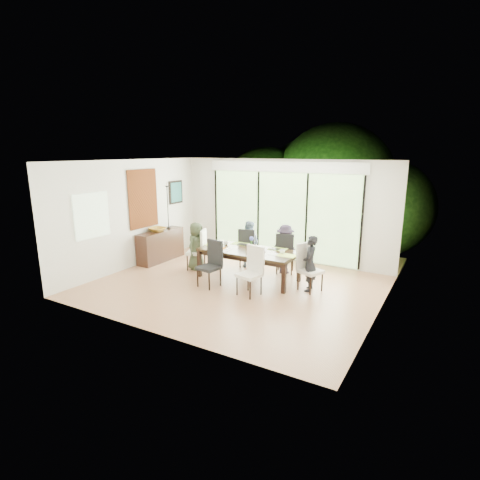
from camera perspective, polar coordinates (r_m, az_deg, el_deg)
The scene contains 62 objects.
floor at distance 8.28m, azimuth -0.88°, elevation -7.13°, with size 6.00×5.00×0.01m, color brown.
ceiling at distance 7.75m, azimuth -0.95°, elevation 11.97°, with size 6.00×5.00×0.01m, color white.
wall_back at distance 10.10m, azimuth 6.48°, elevation 4.52°, with size 6.00×0.02×2.70m, color silver.
wall_front at distance 5.96m, azimuth -13.49°, elevation -2.07°, with size 6.00×0.02×2.70m, color silver.
wall_left at distance 9.78m, azimuth -16.23°, elevation 3.77°, with size 0.02×5.00×2.70m, color silver.
wall_right at distance 6.89m, azimuth 21.07°, elevation -0.52°, with size 0.02×5.00×2.70m, color white.
glass_doors at distance 10.09m, azimuth 6.37°, elevation 3.65°, with size 4.20×0.02×2.30m, color #598C3F.
blinds_header at distance 9.94m, azimuth 6.54°, elevation 11.04°, with size 4.40×0.06×0.28m, color white.
mullion_a at distance 11.09m, azimuth -3.65°, elevation 4.58°, with size 0.05×0.04×2.30m, color black.
mullion_b at distance 10.38m, azimuth 2.81°, elevation 3.99°, with size 0.05×0.04×2.30m, color black.
mullion_c at distance 9.83m, azimuth 10.08°, elevation 3.25°, with size 0.05×0.04×2.30m, color black.
mullion_d at distance 9.45m, azimuth 18.07°, elevation 2.39°, with size 0.05×0.04×2.30m, color black.
side_window at distance 8.95m, azimuth -21.64°, elevation 3.47°, with size 0.02×0.90×1.00m, color #8CAD7F.
deck at distance 11.20m, azimuth 8.14°, elevation -1.98°, with size 6.00×1.80×0.10m, color brown.
rail_top at distance 11.79m, azimuth 9.71°, elevation 1.74°, with size 6.00×0.08×0.06m, color brown.
foliage_left at distance 13.26m, azimuth 4.07°, elevation 7.09°, with size 3.20×3.20×3.20m, color #14380F.
foliage_mid at distance 12.99m, azimuth 14.12°, elevation 8.18°, with size 4.00×4.00×4.00m, color #14380F.
foliage_right at distance 11.89m, azimuth 21.23°, elevation 4.59°, with size 2.80×2.80×2.80m, color #14380F.
foliage_far at distance 13.98m, azimuth 10.94°, elevation 7.95°, with size 3.60×3.60×3.60m, color #14380F.
table_top at distance 8.57m, azimuth 1.29°, elevation -1.69°, with size 2.22×1.02×0.06m, color black.
table_apron at distance 8.59m, azimuth 1.28°, elevation -2.23°, with size 2.04×0.83×0.09m, color black.
table_leg_fl at distance 8.88m, azimuth -6.20°, elevation -3.56°, with size 0.08×0.08×0.64m, color black.
table_leg_fr at distance 7.85m, azimuth 6.69°, elevation -5.88°, with size 0.08×0.08×0.64m, color black.
table_leg_bl at distance 9.55m, azimuth -3.15°, elevation -2.27°, with size 0.08×0.08×0.64m, color black.
table_leg_br at distance 8.60m, azimuth 9.00°, elevation -4.21°, with size 0.08×0.08×0.64m, color black.
chair_left_end at distance 9.40m, azimuth -6.75°, elevation -1.40°, with size 0.43×0.43×1.02m, color white, non-canonical shape.
chair_right_end at distance 8.02m, azimuth 10.72°, elevation -4.16°, with size 0.43×0.43×1.02m, color silver, non-canonical shape.
chair_far_left at distance 9.54m, azimuth 1.39°, elevation -1.10°, with size 0.43×0.43×1.02m, color black, non-canonical shape.
chair_far_right at distance 9.11m, azimuth 6.91°, elevation -1.88°, with size 0.43×0.43×1.02m, color black, non-canonical shape.
chair_near_left at distance 8.16m, azimuth -4.78°, elevation -3.68°, with size 0.43×0.43×1.02m, color black, non-canonical shape.
chair_near_right at distance 7.65m, azimuth 1.40°, elevation -4.80°, with size 0.43×0.43×1.02m, color white, non-canonical shape.
person_left_end at distance 9.37m, azimuth -6.66°, elevation -0.90°, with size 0.56×0.35×1.20m, color #39442D.
person_right_end at distance 8.00m, azimuth 10.61°, elevation -3.54°, with size 0.56×0.35×1.20m, color black.
person_far_left at distance 9.50m, azimuth 1.33°, elevation -0.61°, with size 0.56×0.35×1.20m, color slate.
person_far_right at distance 9.07m, azimuth 6.87°, elevation -1.38°, with size 0.56×0.35×1.20m, color black.
placemat_left at distance 9.04m, azimuth -3.99°, elevation -0.71°, with size 0.41×0.30×0.01m, color #A1B741.
placemat_right at distance 8.16m, azimuth 7.14°, elevation -2.35°, with size 0.41×0.30×0.01m, color #B0C646.
placemat_far_l at distance 9.11m, azimuth 0.03°, elevation -0.57°, with size 0.41×0.30×0.01m, color #88AC3D.
placemat_far_r at distance 8.67m, azimuth 5.76°, elevation -1.37°, with size 0.41×0.30×0.01m, color #93B340.
placemat_paper at distance 8.58m, azimuth -2.90°, elevation -1.46°, with size 0.41×0.30×0.01m, color white.
tablet_far_l at distance 9.02m, azimuth 0.42°, elevation -0.66°, with size 0.24×0.17×0.01m, color black.
tablet_far_r at distance 8.64m, azimuth 5.32°, elevation -1.35°, with size 0.22×0.16×0.01m, color black.
papers at distance 8.21m, azimuth 5.40°, elevation -2.21°, with size 0.28×0.20×0.00m, color white.
platter_base at distance 8.58m, azimuth -2.90°, elevation -1.37°, with size 0.24×0.24×0.02m, color white.
platter_snacks at distance 8.58m, azimuth -2.90°, elevation -1.27°, with size 0.19×0.19×0.01m, color #C76917.
vase at distance 8.56m, azimuth 1.74°, elevation -1.12°, with size 0.07×0.07×0.11m, color silver.
hyacinth_stems at distance 8.54m, azimuth 1.75°, elevation -0.40°, with size 0.04×0.04×0.15m, color #337226.
hyacinth_blooms at distance 8.52m, azimuth 1.75°, elevation 0.21°, with size 0.10×0.10×0.10m, color #4750B1.
laptop at distance 8.90m, azimuth -3.82°, elevation -0.87°, with size 0.31×0.20×0.02m, color silver.
cup_a at distance 9.02m, azimuth -2.14°, elevation -0.45°, with size 0.11×0.11×0.09m, color white.
cup_b at distance 8.39m, azimuth 1.85°, elevation -1.52°, with size 0.09×0.09×0.09m, color white.
cup_c at distance 8.29m, azimuth 6.47°, elevation -1.77°, with size 0.11×0.11×0.09m, color white.
book at distance 8.49m, azimuth 2.93°, elevation -1.60°, with size 0.15×0.21×0.02m, color white.
sideboard at distance 10.31m, azimuth -11.98°, elevation -0.84°, with size 0.41×1.46×0.82m, color black.
bowl at distance 10.14m, azimuth -12.48°, elevation 1.57°, with size 0.43×0.43×0.11m, color olive.
candlestick_base at distance 10.47m, azimuth -10.81°, elevation 1.83°, with size 0.09×0.09×0.04m, color black.
candlestick_shaft at distance 10.38m, azimuth -10.95°, elevation 4.94°, with size 0.02×0.02×1.14m, color black.
candlestick_pan at distance 10.31m, azimuth -11.09°, elevation 8.04°, with size 0.09×0.09×0.03m, color black.
candle at distance 10.30m, azimuth -11.11°, elevation 8.34°, with size 0.03×0.03×0.09m, color silver.
tapestry at distance 9.98m, azimuth -14.54°, elevation 6.09°, with size 0.02×1.00×1.50m, color maroon.
art_frame at distance 10.93m, azimuth -9.75°, elevation 7.20°, with size 0.03×0.55×0.65m, color black.
art_canvas at distance 10.92m, azimuth -9.67°, elevation 7.19°, with size 0.01×0.45×0.55m, color #195152.
Camera 1 is at (4.01, -6.63, 2.91)m, focal length 28.00 mm.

